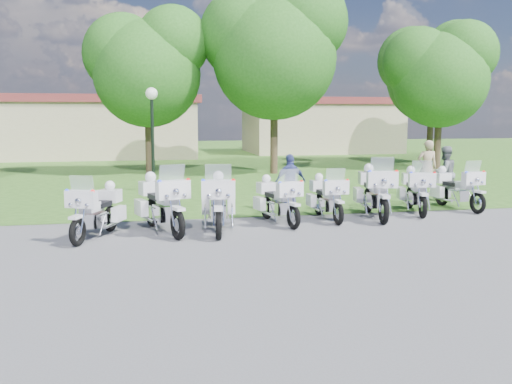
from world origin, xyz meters
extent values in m
plane|color=#545459|center=(0.00, 0.00, 0.00)|extent=(100.00, 100.00, 0.00)
cube|color=#2E561B|center=(0.00, 27.00, 0.00)|extent=(100.00, 48.00, 0.01)
torus|color=black|center=(-3.88, 0.30, 0.31)|extent=(0.35, 0.63, 0.63)
torus|color=black|center=(-3.27, 1.79, 0.31)|extent=(0.35, 0.63, 0.63)
cube|color=white|center=(-3.89, 0.28, 0.64)|extent=(0.32, 0.45, 0.07)
cube|color=white|center=(-3.80, 0.50, 0.99)|extent=(0.72, 0.47, 0.38)
cube|color=silver|center=(-3.78, 0.55, 1.32)|extent=(0.53, 0.31, 0.36)
sphere|color=red|center=(-3.54, 0.33, 1.17)|extent=(0.09, 0.09, 0.09)
sphere|color=#1426E5|center=(-4.10, 0.56, 1.17)|extent=(0.09, 0.09, 0.09)
cube|color=silver|center=(-3.57, 1.06, 0.43)|extent=(0.50, 0.61, 0.32)
cube|color=white|center=(-3.66, 0.85, 0.76)|extent=(0.47, 0.57, 0.21)
cube|color=black|center=(-3.46, 1.32, 0.74)|extent=(0.52, 0.66, 0.11)
cube|color=white|center=(-3.06, 1.55, 0.47)|extent=(0.34, 0.52, 0.34)
cube|color=white|center=(-3.59, 1.76, 0.47)|extent=(0.34, 0.52, 0.34)
cube|color=white|center=(-3.26, 1.81, 0.87)|extent=(0.56, 0.52, 0.30)
sphere|color=white|center=(-3.26, 1.81, 1.12)|extent=(0.25, 0.25, 0.25)
torus|color=black|center=(-1.74, 0.51, 0.35)|extent=(0.35, 0.72, 0.71)
torus|color=black|center=(-2.28, 2.24, 0.35)|extent=(0.35, 0.72, 0.71)
cube|color=white|center=(-1.73, 0.49, 0.72)|extent=(0.32, 0.50, 0.07)
cube|color=white|center=(-1.81, 0.74, 1.12)|extent=(0.81, 0.47, 0.43)
cube|color=silver|center=(-1.83, 0.81, 1.49)|extent=(0.61, 0.30, 0.40)
sphere|color=red|center=(-1.47, 0.79, 1.32)|extent=(0.10, 0.10, 0.10)
sphere|color=#1426E5|center=(-2.12, 0.58, 1.32)|extent=(0.10, 0.10, 0.10)
cube|color=silver|center=(-2.02, 1.39, 0.48)|extent=(0.52, 0.68, 0.36)
cube|color=white|center=(-1.94, 1.15, 0.85)|extent=(0.49, 0.63, 0.23)
cube|color=black|center=(-2.11, 1.70, 0.83)|extent=(0.54, 0.74, 0.13)
cube|color=white|center=(-1.93, 2.18, 0.53)|extent=(0.35, 0.59, 0.38)
cube|color=white|center=(-2.54, 1.99, 0.53)|extent=(0.35, 0.59, 0.38)
cube|color=white|center=(-2.29, 2.27, 0.98)|extent=(0.62, 0.56, 0.34)
sphere|color=white|center=(-2.29, 2.27, 1.26)|extent=(0.28, 0.28, 0.28)
torus|color=black|center=(-0.83, 0.34, 0.35)|extent=(0.23, 0.73, 0.71)
torus|color=black|center=(-0.59, 2.13, 0.35)|extent=(0.23, 0.73, 0.71)
cube|color=white|center=(-0.83, 0.31, 0.72)|extent=(0.25, 0.49, 0.07)
cube|color=white|center=(-0.80, 0.58, 1.12)|extent=(0.79, 0.35, 0.43)
cube|color=silver|center=(-0.79, 0.64, 1.49)|extent=(0.61, 0.21, 0.40)
sphere|color=red|center=(-0.47, 0.47, 1.32)|extent=(0.10, 0.10, 0.10)
sphere|color=#1426E5|center=(-1.14, 0.56, 1.32)|extent=(0.10, 0.10, 0.10)
cube|color=silver|center=(-0.71, 1.25, 0.48)|extent=(0.44, 0.64, 0.36)
cube|color=white|center=(-0.74, 1.00, 0.85)|extent=(0.41, 0.59, 0.23)
cube|color=black|center=(-0.67, 1.57, 0.83)|extent=(0.45, 0.70, 0.13)
cube|color=white|center=(-0.30, 1.93, 0.53)|extent=(0.26, 0.57, 0.38)
cube|color=white|center=(-0.93, 2.01, 0.53)|extent=(0.26, 0.57, 0.38)
cube|color=white|center=(-0.59, 2.16, 0.98)|extent=(0.56, 0.49, 0.34)
sphere|color=white|center=(-0.59, 2.16, 1.26)|extent=(0.28, 0.28, 0.28)
torus|color=black|center=(1.14, 1.16, 0.31)|extent=(0.25, 0.63, 0.62)
torus|color=black|center=(0.80, 2.70, 0.31)|extent=(0.25, 0.63, 0.62)
cube|color=white|center=(1.14, 1.14, 0.63)|extent=(0.25, 0.43, 0.06)
cube|color=white|center=(1.09, 1.37, 0.97)|extent=(0.70, 0.36, 0.37)
cube|color=silver|center=(1.08, 1.42, 1.30)|extent=(0.53, 0.22, 0.35)
sphere|color=red|center=(1.39, 1.38, 1.15)|extent=(0.08, 0.08, 0.08)
sphere|color=#1426E5|center=(0.81, 1.25, 1.15)|extent=(0.08, 0.08, 0.08)
cube|color=silver|center=(0.96, 1.95, 0.42)|extent=(0.42, 0.57, 0.32)
cube|color=white|center=(1.01, 1.73, 0.74)|extent=(0.39, 0.53, 0.20)
cube|color=black|center=(0.90, 2.22, 0.72)|extent=(0.43, 0.63, 0.11)
cube|color=white|center=(1.10, 2.62, 0.46)|extent=(0.27, 0.51, 0.33)
cube|color=white|center=(0.55, 2.50, 0.46)|extent=(0.27, 0.51, 0.33)
cube|color=white|center=(0.79, 2.73, 0.85)|extent=(0.51, 0.46, 0.30)
sphere|color=white|center=(0.79, 2.73, 1.09)|extent=(0.24, 0.24, 0.24)
torus|color=black|center=(2.40, 1.46, 0.30)|extent=(0.13, 0.61, 0.61)
torus|color=black|center=(2.37, 3.01, 0.30)|extent=(0.13, 0.61, 0.61)
cube|color=white|center=(2.40, 1.44, 0.62)|extent=(0.17, 0.40, 0.06)
cube|color=white|center=(2.40, 1.67, 0.95)|extent=(0.66, 0.23, 0.36)
cube|color=silver|center=(2.40, 1.73, 1.27)|extent=(0.51, 0.12, 0.34)
sphere|color=red|center=(2.69, 1.62, 1.13)|extent=(0.08, 0.08, 0.08)
sphere|color=#1426E5|center=(2.11, 1.61, 1.13)|extent=(0.08, 0.08, 0.08)
cube|color=silver|center=(2.38, 2.25, 0.41)|extent=(0.32, 0.51, 0.31)
cube|color=white|center=(2.39, 2.03, 0.73)|extent=(0.30, 0.48, 0.20)
cube|color=black|center=(2.38, 2.52, 0.71)|extent=(0.32, 0.57, 0.11)
cube|color=white|center=(2.64, 2.88, 0.45)|extent=(0.17, 0.48, 0.33)
cube|color=white|center=(2.10, 2.86, 0.45)|extent=(0.17, 0.48, 0.33)
cube|color=white|center=(2.37, 3.03, 0.84)|extent=(0.44, 0.37, 0.29)
sphere|color=white|center=(2.37, 3.03, 1.07)|extent=(0.24, 0.24, 0.24)
torus|color=black|center=(3.58, 1.33, 0.36)|extent=(0.26, 0.74, 0.73)
torus|color=black|center=(3.90, 3.14, 0.36)|extent=(0.26, 0.74, 0.73)
cube|color=white|center=(3.58, 1.31, 0.74)|extent=(0.27, 0.50, 0.08)
cube|color=white|center=(3.63, 1.57, 1.14)|extent=(0.81, 0.39, 0.43)
cube|color=silver|center=(3.64, 1.64, 1.52)|extent=(0.62, 0.23, 0.41)
sphere|color=red|center=(3.96, 1.45, 1.35)|extent=(0.10, 0.10, 0.10)
sphere|color=#1426E5|center=(3.27, 1.57, 1.35)|extent=(0.10, 0.10, 0.10)
cube|color=silver|center=(3.75, 2.26, 0.49)|extent=(0.47, 0.66, 0.37)
cube|color=white|center=(3.70, 2.00, 0.87)|extent=(0.44, 0.62, 0.24)
cube|color=black|center=(3.80, 2.58, 0.85)|extent=(0.48, 0.73, 0.13)
cube|color=white|center=(4.19, 2.93, 0.54)|extent=(0.29, 0.59, 0.39)
cube|color=white|center=(3.55, 3.04, 0.54)|extent=(0.29, 0.59, 0.39)
cube|color=white|center=(3.91, 3.18, 1.00)|extent=(0.59, 0.52, 0.35)
sphere|color=white|center=(3.91, 3.18, 1.28)|extent=(0.28, 0.28, 0.28)
torus|color=black|center=(5.00, 1.94, 0.33)|extent=(0.29, 0.67, 0.66)
torus|color=black|center=(5.42, 3.56, 0.33)|extent=(0.29, 0.67, 0.66)
cube|color=white|center=(4.99, 1.92, 0.67)|extent=(0.28, 0.46, 0.07)
cube|color=white|center=(5.05, 2.16, 1.03)|extent=(0.75, 0.41, 0.39)
cube|color=silver|center=(5.07, 2.22, 1.38)|extent=(0.56, 0.25, 0.37)
sphere|color=red|center=(5.34, 2.02, 1.22)|extent=(0.09, 0.09, 0.09)
sphere|color=#1426E5|center=(4.73, 2.18, 1.22)|extent=(0.09, 0.09, 0.09)
cube|color=silver|center=(5.21, 2.77, 0.44)|extent=(0.46, 0.62, 0.34)
cube|color=white|center=(5.15, 2.54, 0.79)|extent=(0.43, 0.58, 0.22)
cube|color=black|center=(5.29, 3.06, 0.77)|extent=(0.48, 0.68, 0.12)
cube|color=white|center=(5.67, 3.35, 0.49)|extent=(0.30, 0.54, 0.35)
cube|color=white|center=(5.09, 3.49, 0.49)|extent=(0.30, 0.54, 0.35)
cube|color=white|center=(5.42, 3.59, 0.91)|extent=(0.56, 0.50, 0.32)
sphere|color=white|center=(5.42, 3.59, 1.16)|extent=(0.26, 0.26, 0.26)
torus|color=black|center=(6.89, 2.32, 0.31)|extent=(0.21, 0.65, 0.63)
torus|color=black|center=(6.65, 3.91, 0.31)|extent=(0.21, 0.65, 0.63)
cube|color=white|center=(6.89, 2.30, 0.64)|extent=(0.23, 0.44, 0.07)
cube|color=white|center=(6.85, 2.53, 0.99)|extent=(0.71, 0.32, 0.38)
cube|color=silver|center=(6.85, 2.59, 1.33)|extent=(0.54, 0.19, 0.36)
sphere|color=red|center=(7.16, 2.52, 1.17)|extent=(0.09, 0.09, 0.09)
sphere|color=#1426E5|center=(6.56, 2.43, 1.17)|extent=(0.09, 0.09, 0.09)
cube|color=silver|center=(6.77, 3.13, 0.43)|extent=(0.39, 0.57, 0.32)
cube|color=white|center=(6.80, 2.91, 0.76)|extent=(0.37, 0.53, 0.21)
cube|color=black|center=(6.73, 3.41, 0.74)|extent=(0.40, 0.63, 0.11)
cube|color=white|center=(6.96, 3.81, 0.47)|extent=(0.24, 0.51, 0.34)
cube|color=white|center=(6.39, 3.73, 0.47)|extent=(0.24, 0.51, 0.34)
cube|color=white|center=(6.65, 3.94, 0.87)|extent=(0.50, 0.44, 0.30)
sphere|color=white|center=(6.65, 3.94, 1.12)|extent=(0.25, 0.25, 0.25)
cylinder|color=black|center=(-2.09, 9.19, 1.72)|extent=(0.12, 0.12, 3.43)
sphere|color=white|center=(-2.09, 9.19, 3.59)|extent=(0.44, 0.44, 0.44)
cylinder|color=#38281C|center=(-2.14, 15.74, 1.74)|extent=(0.36, 0.36, 3.48)
sphere|color=#205919|center=(-2.14, 15.74, 4.75)|extent=(5.07, 5.07, 5.07)
sphere|color=#205919|center=(-3.25, 16.13, 5.70)|extent=(3.80, 3.80, 3.80)
sphere|color=#205919|center=(-0.96, 15.42, 6.18)|extent=(3.48, 3.48, 3.48)
cylinder|color=#38281C|center=(3.76, 14.58, 2.01)|extent=(0.36, 0.36, 4.03)
sphere|color=#205919|center=(3.76, 14.58, 5.49)|extent=(5.86, 5.86, 5.86)
sphere|color=#205919|center=(2.48, 15.03, 6.59)|extent=(4.39, 4.39, 4.39)
sphere|color=#205919|center=(5.13, 14.21, 7.14)|extent=(4.03, 4.03, 4.03)
cylinder|color=#38281C|center=(12.79, 15.40, 1.69)|extent=(0.36, 0.36, 3.37)
sphere|color=#205919|center=(12.79, 15.40, 4.60)|extent=(4.91, 4.91, 4.91)
sphere|color=#205919|center=(11.72, 15.78, 5.52)|extent=(3.68, 3.68, 3.68)
sphere|color=#205919|center=(13.94, 15.09, 5.98)|extent=(3.37, 3.37, 3.37)
cylinder|color=#38281C|center=(14.44, 19.30, 1.83)|extent=(0.36, 0.36, 3.66)
sphere|color=#205919|center=(14.44, 19.30, 4.99)|extent=(5.32, 5.32, 5.32)
sphere|color=#205919|center=(13.28, 19.72, 5.99)|extent=(3.99, 3.99, 3.99)
sphere|color=#205919|center=(15.69, 18.97, 6.49)|extent=(3.66, 3.66, 3.66)
cube|color=tan|center=(-6.00, 28.00, 1.80)|extent=(14.00, 8.00, 3.60)
cube|color=maroon|center=(-6.00, 28.00, 3.85)|extent=(14.56, 8.32, 0.50)
cube|color=tan|center=(11.00, 30.00, 1.80)|extent=(11.00, 7.00, 3.60)
cube|color=maroon|center=(11.00, 30.00, 3.85)|extent=(11.44, 7.28, 0.50)
imported|color=tan|center=(7.42, 6.34, 0.96)|extent=(0.78, 0.59, 1.92)
imported|color=slate|center=(7.27, 4.88, 0.90)|extent=(1.00, 0.85, 1.79)
imported|color=#374285|center=(1.80, 4.02, 0.83)|extent=(1.02, 0.55, 1.66)
camera|label=1|loc=(-2.48, -12.21, 2.79)|focal=40.00mm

